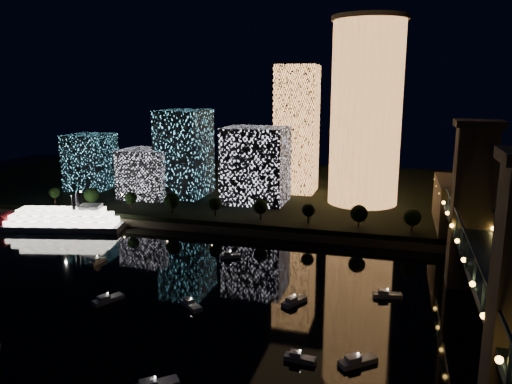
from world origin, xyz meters
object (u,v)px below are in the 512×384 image
tower_rectangular (297,129)px  riverboat (57,220)px  tower_cylindrical (366,112)px  truss_bridge (497,296)px

tower_rectangular → riverboat: bearing=-136.3°
tower_rectangular → riverboat: (-85.31, -81.55, -33.17)m
tower_cylindrical → tower_rectangular: 40.62m
tower_cylindrical → riverboat: size_ratio=1.56×
tower_cylindrical → truss_bridge: bearing=-73.8°
truss_bridge → riverboat: size_ratio=4.90×
tower_cylindrical → tower_rectangular: bearing=154.3°
tower_rectangular → truss_bridge: (72.37, -144.28, -21.03)m
tower_cylindrical → riverboat: (-120.76, -64.49, -43.28)m
truss_bridge → tower_cylindrical: bearing=106.2°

